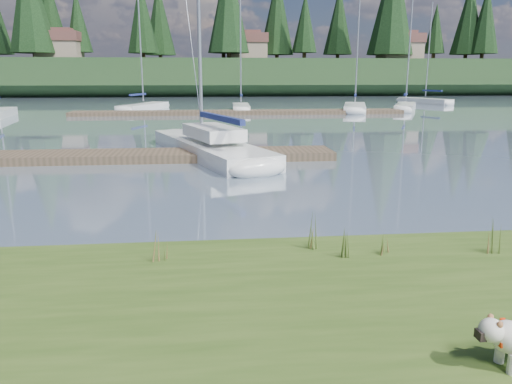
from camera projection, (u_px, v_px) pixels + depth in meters
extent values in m
plane|color=slate|center=(214.00, 115.00, 39.13)|extent=(200.00, 200.00, 0.00)
cube|color=black|center=(208.00, 78.00, 80.17)|extent=(200.00, 20.00, 5.00)
cylinder|color=silver|center=(500.00, 353.00, 4.88)|extent=(0.10, 0.10, 0.20)
ellipsoid|color=silver|center=(491.00, 330.00, 4.68)|extent=(0.24, 0.25, 0.23)
cube|color=black|center=(481.00, 335.00, 4.68)|extent=(0.07, 0.12, 0.09)
cube|color=white|center=(209.00, 149.00, 19.54)|extent=(4.86, 9.13, 0.70)
ellipsoid|color=white|center=(177.00, 137.00, 23.49)|extent=(2.65, 2.95, 0.70)
cube|color=navy|center=(220.00, 118.00, 18.07)|extent=(1.52, 3.91, 0.20)
cube|color=white|center=(213.00, 132.00, 18.92)|extent=(2.41, 3.54, 0.45)
cube|color=#4C3D2C|center=(118.00, 156.00, 18.37)|extent=(16.00, 2.00, 0.30)
cube|color=#4C3D2C|center=(240.00, 112.00, 39.30)|extent=(26.00, 2.20, 0.30)
cube|color=white|center=(0.00, 114.00, 36.79)|extent=(2.10, 5.90, 0.70)
ellipsoid|color=white|center=(9.00, 111.00, 39.52)|extent=(1.47, 1.74, 0.70)
cube|color=white|center=(144.00, 108.00, 43.65)|extent=(3.94, 7.29, 0.70)
ellipsoid|color=white|center=(161.00, 105.00, 47.04)|extent=(2.13, 2.36, 0.70)
cylinder|color=silver|center=(140.00, 34.00, 42.23)|extent=(0.12, 0.12, 11.19)
cube|color=navy|center=(138.00, 94.00, 42.46)|extent=(1.15, 2.75, 0.20)
cube|color=white|center=(241.00, 109.00, 42.56)|extent=(1.65, 6.07, 0.70)
ellipsoid|color=white|center=(240.00, 106.00, 45.49)|extent=(1.39, 1.70, 0.70)
cylinder|color=silver|center=(241.00, 44.00, 41.34)|extent=(0.12, 0.12, 9.46)
cube|color=navy|center=(241.00, 95.00, 41.50)|extent=(0.31, 2.40, 0.20)
cube|color=white|center=(355.00, 108.00, 42.77)|extent=(3.90, 7.87, 0.70)
ellipsoid|color=white|center=(355.00, 106.00, 46.44)|extent=(2.21, 2.49, 0.70)
cylinder|color=silver|center=(358.00, 29.00, 41.27)|extent=(0.12, 0.12, 11.83)
cube|color=navy|center=(355.00, 95.00, 41.49)|extent=(1.08, 2.99, 0.20)
cube|color=white|center=(405.00, 108.00, 43.72)|extent=(4.16, 6.57, 0.70)
ellipsoid|color=white|center=(407.00, 106.00, 46.73)|extent=(2.06, 2.23, 0.70)
cylinder|color=silver|center=(410.00, 41.00, 42.42)|extent=(0.12, 0.12, 10.12)
cube|color=navy|center=(406.00, 94.00, 42.63)|extent=(1.30, 2.44, 0.20)
cube|color=white|center=(425.00, 102.00, 53.19)|extent=(3.85, 6.40, 0.70)
ellipsoid|color=white|center=(403.00, 100.00, 55.89)|extent=(1.96, 2.14, 0.70)
cylinder|color=silver|center=(429.00, 50.00, 51.96)|extent=(0.12, 0.12, 9.47)
cube|color=navy|center=(432.00, 91.00, 52.18)|extent=(1.19, 2.40, 0.20)
cone|color=#475B23|center=(309.00, 231.00, 7.98)|extent=(0.03, 0.03, 0.61)
cone|color=brown|center=(317.00, 236.00, 7.94)|extent=(0.03, 0.03, 0.49)
cone|color=#475B23|center=(313.00, 228.00, 8.01)|extent=(0.03, 0.03, 0.67)
cone|color=brown|center=(318.00, 237.00, 7.99)|extent=(0.03, 0.03, 0.43)
cone|color=#475B23|center=(312.00, 234.00, 7.91)|extent=(0.03, 0.03, 0.55)
cone|color=#475B23|center=(345.00, 240.00, 7.68)|extent=(0.03, 0.03, 0.52)
cone|color=brown|center=(353.00, 245.00, 7.64)|extent=(0.03, 0.03, 0.41)
cone|color=#475B23|center=(348.00, 238.00, 7.71)|extent=(0.03, 0.03, 0.57)
cone|color=brown|center=(354.00, 245.00, 7.68)|extent=(0.03, 0.03, 0.36)
cone|color=#475B23|center=(348.00, 244.00, 7.61)|extent=(0.03, 0.03, 0.47)
cone|color=#475B23|center=(488.00, 235.00, 7.89)|extent=(0.03, 0.03, 0.55)
cone|color=brown|center=(497.00, 239.00, 7.84)|extent=(0.03, 0.03, 0.44)
cone|color=#475B23|center=(491.00, 232.00, 7.92)|extent=(0.03, 0.03, 0.60)
cone|color=brown|center=(497.00, 240.00, 7.89)|extent=(0.03, 0.03, 0.38)
cone|color=#475B23|center=(492.00, 238.00, 7.82)|extent=(0.03, 0.03, 0.49)
cone|color=#475B23|center=(157.00, 244.00, 7.56)|extent=(0.03, 0.03, 0.48)
cone|color=brown|center=(164.00, 249.00, 7.52)|extent=(0.03, 0.03, 0.38)
cone|color=#475B23|center=(161.00, 242.00, 7.59)|extent=(0.03, 0.03, 0.52)
cone|color=brown|center=(166.00, 249.00, 7.56)|extent=(0.03, 0.03, 0.33)
cone|color=#475B23|center=(158.00, 247.00, 7.49)|extent=(0.03, 0.03, 0.43)
cone|color=#475B23|center=(382.00, 243.00, 7.81)|extent=(0.03, 0.03, 0.35)
cone|color=brown|center=(391.00, 246.00, 7.76)|extent=(0.03, 0.03, 0.28)
cone|color=#475B23|center=(386.00, 241.00, 7.84)|extent=(0.03, 0.03, 0.39)
cone|color=brown|center=(392.00, 246.00, 7.81)|extent=(0.03, 0.03, 0.25)
cone|color=#475B23|center=(385.00, 246.00, 7.74)|extent=(0.03, 0.03, 0.32)
cube|color=#33281C|center=(253.00, 256.00, 8.53)|extent=(60.00, 0.50, 0.14)
cylinder|color=#382619|center=(35.00, 54.00, 72.07)|extent=(0.60, 0.60, 1.80)
cylinder|color=#382619|center=(143.00, 55.00, 77.43)|extent=(0.60, 0.60, 1.80)
cone|color=black|center=(141.00, 16.00, 76.08)|extent=(4.84, 4.84, 11.00)
cylinder|color=#382619|center=(229.00, 54.00, 72.91)|extent=(0.60, 0.60, 1.80)
cone|color=black|center=(228.00, 2.00, 71.25)|extent=(6.16, 6.16, 14.00)
cylinder|color=#382619|center=(304.00, 56.00, 77.98)|extent=(0.60, 0.60, 1.80)
cone|color=black|center=(305.00, 22.00, 76.83)|extent=(3.96, 3.96, 9.00)
cylinder|color=#382619|center=(389.00, 55.00, 77.33)|extent=(0.60, 0.60, 1.80)
cone|color=black|center=(393.00, 0.00, 75.46)|extent=(7.04, 7.04, 16.00)
cylinder|color=#382619|center=(465.00, 56.00, 81.63)|extent=(0.60, 0.60, 1.80)
cone|color=black|center=(469.00, 16.00, 80.17)|extent=(5.28, 5.28, 12.00)
cube|color=gray|center=(60.00, 51.00, 74.19)|extent=(6.00, 5.00, 2.80)
cube|color=brown|center=(58.00, 36.00, 73.70)|extent=(6.30, 5.30, 1.40)
cube|color=brown|center=(58.00, 31.00, 73.52)|extent=(4.20, 3.60, 0.70)
cube|color=gray|center=(246.00, 52.00, 77.93)|extent=(6.00, 5.00, 2.80)
cube|color=brown|center=(246.00, 38.00, 77.45)|extent=(6.30, 5.30, 1.40)
cube|color=brown|center=(246.00, 33.00, 77.27)|extent=(4.20, 3.60, 0.70)
cube|color=gray|center=(399.00, 52.00, 78.38)|extent=(6.00, 5.00, 2.80)
cube|color=brown|center=(400.00, 38.00, 77.90)|extent=(6.30, 5.30, 1.40)
cube|color=brown|center=(401.00, 33.00, 77.71)|extent=(4.20, 3.60, 0.70)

